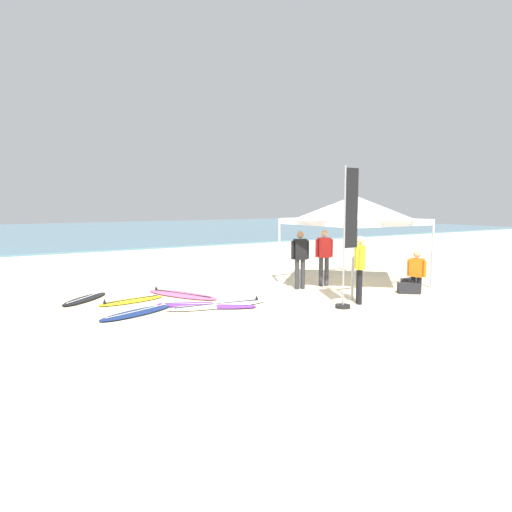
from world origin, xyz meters
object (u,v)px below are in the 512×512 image
at_px(canopy_tent, 354,207).
at_px(gear_bag_by_pole, 411,283).
at_px(surfboard_white, 218,305).
at_px(gear_bag_near_tent, 409,288).
at_px(surfboard_black, 85,299).
at_px(person_orange, 417,269).
at_px(surfboard_navy, 137,312).
at_px(person_yellow, 360,265).
at_px(banner_flag, 348,243).
at_px(surfboard_yellow, 131,301).
at_px(person_black, 300,256).
at_px(surfboard_purple, 206,305).
at_px(surfboard_pink, 182,294).
at_px(person_red, 324,254).

height_order(canopy_tent, gear_bag_by_pole, canopy_tent).
distance_m(surfboard_white, gear_bag_near_tent, 5.50).
bearing_deg(surfboard_black, person_orange, -26.28).
bearing_deg(surfboard_white, person_orange, -14.51).
bearing_deg(surfboard_navy, person_yellow, -21.18).
height_order(surfboard_black, banner_flag, banner_flag).
height_order(person_yellow, banner_flag, banner_flag).
xyz_separation_m(surfboard_yellow, person_black, (4.77, -0.91, 0.95)).
bearing_deg(person_black, surfboard_yellow, 169.17).
bearing_deg(surfboard_navy, gear_bag_by_pole, -8.20).
relative_size(person_yellow, person_black, 1.00).
xyz_separation_m(canopy_tent, surfboard_yellow, (-6.58, 1.25, -2.35)).
xyz_separation_m(surfboard_yellow, gear_bag_near_tent, (6.92, -3.10, 0.10)).
bearing_deg(surfboard_yellow, person_black, -10.83).
relative_size(surfboard_white, surfboard_purple, 1.13).
relative_size(surfboard_yellow, surfboard_pink, 0.76).
xyz_separation_m(person_red, banner_flag, (-1.54, -2.58, 0.59)).
xyz_separation_m(canopy_tent, surfboard_purple, (-5.24, -0.29, -2.35)).
distance_m(person_yellow, person_red, 2.62).
relative_size(surfboard_yellow, person_orange, 1.56).
height_order(person_red, gear_bag_near_tent, person_red).
height_order(surfboard_yellow, gear_bag_by_pole, gear_bag_by_pole).
relative_size(surfboard_navy, gear_bag_by_pole, 3.47).
distance_m(surfboard_navy, gear_bag_by_pole, 8.13).
distance_m(canopy_tent, surfboard_navy, 7.30).
relative_size(surfboard_navy, surfboard_purple, 0.89).
relative_size(surfboard_white, person_black, 1.55).
distance_m(canopy_tent, surfboard_pink, 5.82).
relative_size(person_red, person_orange, 1.43).
bearing_deg(canopy_tent, gear_bag_by_pole, -48.34).
xyz_separation_m(surfboard_black, gear_bag_near_tent, (7.85, -3.99, 0.10)).
bearing_deg(canopy_tent, surfboard_black, 164.13).
xyz_separation_m(canopy_tent, gear_bag_near_tent, (0.34, -1.86, -2.25)).
height_order(surfboard_black, person_orange, person_orange).
bearing_deg(surfboard_navy, surfboard_black, 105.07).
distance_m(surfboard_navy, surfboard_black, 2.34).
height_order(canopy_tent, surfboard_purple, canopy_tent).
bearing_deg(person_yellow, canopy_tent, 48.50).
bearing_deg(person_orange, surfboard_purple, 164.79).
height_order(surfboard_white, gear_bag_near_tent, gear_bag_near_tent).
relative_size(surfboard_navy, person_black, 1.22).
relative_size(surfboard_yellow, person_yellow, 1.09).
height_order(canopy_tent, gear_bag_near_tent, canopy_tent).
bearing_deg(banner_flag, person_orange, 6.67).
bearing_deg(surfboard_pink, person_yellow, -45.55).
bearing_deg(surfboard_black, person_yellow, -36.67).
xyz_separation_m(surfboard_black, person_black, (5.70, -1.80, 0.95)).
height_order(surfboard_navy, gear_bag_by_pole, gear_bag_by_pole).
height_order(surfboard_navy, person_red, person_red).
xyz_separation_m(surfboard_pink, surfboard_black, (-2.35, 0.84, 0.00)).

